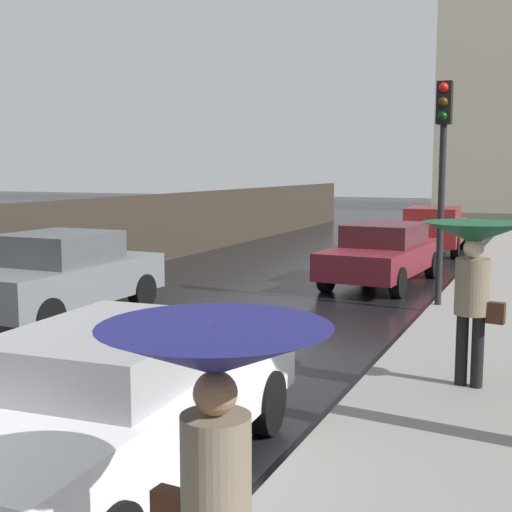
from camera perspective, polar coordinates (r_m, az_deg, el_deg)
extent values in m
cube|color=maroon|center=(22.50, 14.41, 1.98)|extent=(1.90, 4.03, 0.68)
cube|color=maroon|center=(22.30, 14.41, 3.36)|extent=(1.62, 2.22, 0.43)
cylinder|color=black|center=(23.93, 12.85, 1.51)|extent=(0.25, 0.67, 0.66)
cylinder|color=black|center=(23.75, 16.67, 1.35)|extent=(0.25, 0.67, 0.66)
cylinder|color=black|center=(21.36, 11.84, 0.87)|extent=(0.25, 0.67, 0.66)
cylinder|color=black|center=(21.16, 16.11, 0.68)|extent=(0.25, 0.67, 0.66)
cube|color=slate|center=(12.65, -15.85, -2.03)|extent=(1.87, 4.02, 0.66)
cube|color=#494D50|center=(12.57, -15.94, 0.65)|extent=(1.62, 1.80, 0.53)
cylinder|color=black|center=(11.19, -16.85, -4.96)|extent=(0.23, 0.66, 0.66)
cylinder|color=black|center=(13.25, -9.36, -2.89)|extent=(0.23, 0.66, 0.66)
cylinder|color=black|center=(14.23, -14.97, -2.34)|extent=(0.23, 0.66, 0.66)
cube|color=maroon|center=(16.01, 10.39, -0.16)|extent=(2.01, 4.56, 0.58)
cube|color=#461C22|center=(16.09, 10.59, 1.79)|extent=(1.64, 2.16, 0.49)
cylinder|color=black|center=(17.67, 9.34, -0.40)|extent=(0.26, 0.66, 0.64)
cylinder|color=black|center=(17.25, 14.30, -0.71)|extent=(0.26, 0.66, 0.64)
cylinder|color=black|center=(14.93, 5.83, -1.72)|extent=(0.26, 0.66, 0.64)
cylinder|color=black|center=(14.44, 11.63, -2.14)|extent=(0.26, 0.66, 0.64)
cube|color=silver|center=(5.98, -10.86, -12.34)|extent=(1.84, 4.48, 0.64)
cube|color=gray|center=(5.73, -11.59, -7.73)|extent=(1.51, 1.95, 0.41)
cylinder|color=black|center=(7.62, -9.89, -10.53)|extent=(0.25, 0.65, 0.64)
cylinder|color=black|center=(7.02, 0.84, -11.98)|extent=(0.25, 0.65, 0.64)
cylinder|color=black|center=(8.39, 16.61, -7.38)|extent=(0.14, 0.14, 0.84)
cylinder|color=black|center=(8.34, 17.81, -7.50)|extent=(0.14, 0.14, 0.84)
cylinder|color=#726651|center=(8.22, 17.40, -2.42)|extent=(0.38, 0.38, 0.65)
sphere|color=beige|center=(8.16, 17.52, 0.60)|extent=(0.23, 0.23, 0.23)
cube|color=#3F2314|center=(8.20, 19.16, -4.46)|extent=(0.21, 0.13, 0.24)
cylinder|color=#4C4C51|center=(8.17, 17.49, -0.12)|extent=(0.02, 0.02, 0.80)
cone|color=#144C2D|center=(8.14, 17.56, 1.83)|extent=(1.15, 1.15, 0.24)
cylinder|color=#726651|center=(3.38, -3.32, -17.70)|extent=(0.33, 0.33, 0.59)
sphere|color=#8C6647|center=(3.23, -3.38, -11.23)|extent=(0.21, 0.21, 0.21)
cylinder|color=#4C4C51|center=(3.25, -3.37, -12.44)|extent=(0.02, 0.02, 0.78)
cone|color=navy|center=(3.17, -3.40, -7.79)|extent=(1.08, 1.08, 0.23)
cylinder|color=black|center=(13.01, 15.00, 3.23)|extent=(0.12, 0.12, 3.28)
cube|color=black|center=(13.04, 15.29, 12.10)|extent=(0.26, 0.26, 0.75)
sphere|color=red|center=(12.89, 15.21, 13.28)|extent=(0.17, 0.17, 0.17)
sphere|color=#392405|center=(12.87, 15.18, 12.17)|extent=(0.17, 0.17, 0.17)
sphere|color=black|center=(12.85, 15.14, 11.06)|extent=(0.17, 0.17, 0.17)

